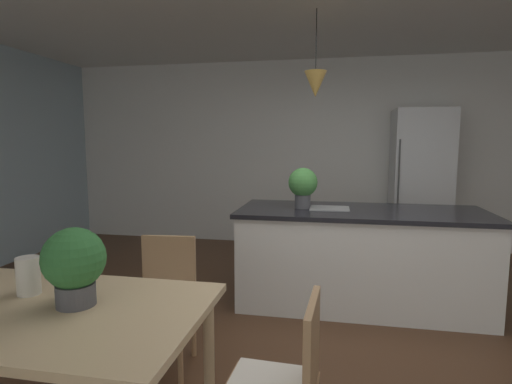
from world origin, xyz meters
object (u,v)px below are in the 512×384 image
kitchen_island (360,256)px  potted_plant_on_table (74,263)px  dining_table (7,316)px  refrigerator (420,184)px  chair_far_right (164,297)px  vase_on_dining_table (28,276)px  potted_plant_on_island (303,185)px

kitchen_island → potted_plant_on_table: size_ratio=5.94×
dining_table → refrigerator: refrigerator is taller
chair_far_right → potted_plant_on_table: size_ratio=2.30×
refrigerator → potted_plant_on_table: refrigerator is taller
potted_plant_on_table → dining_table: bearing=-171.8°
dining_table → chair_far_right: 0.97m
kitchen_island → vase_on_dining_table: size_ratio=11.57×
chair_far_right → dining_table: bearing=-117.0°
potted_plant_on_island → vase_on_dining_table: 2.41m
dining_table → potted_plant_on_table: bearing=8.2°
refrigerator → potted_plant_on_table: (-2.31, -3.98, -0.02)m
potted_plant_on_island → kitchen_island: bearing=0.0°
chair_far_right → refrigerator: bearing=55.0°
kitchen_island → potted_plant_on_table: potted_plant_on_table is taller
vase_on_dining_table → kitchen_island: bearing=49.0°
kitchen_island → potted_plant_on_island: bearing=180.0°
potted_plant_on_table → potted_plant_on_island: bearing=66.8°
dining_table → refrigerator: size_ratio=1.00×
potted_plant_on_island → potted_plant_on_table: size_ratio=1.01×
potted_plant_on_table → vase_on_dining_table: (-0.33, 0.08, -0.11)m
dining_table → refrigerator: (2.66, 4.03, 0.30)m
refrigerator → potted_plant_on_island: (-1.40, -1.85, 0.15)m
dining_table → refrigerator: bearing=56.6°
dining_table → chair_far_right: size_ratio=2.24×
kitchen_island → potted_plant_on_table: (-1.45, -2.13, 0.49)m
chair_far_right → potted_plant_on_table: 0.93m
kitchen_island → vase_on_dining_table: vase_on_dining_table is taller
potted_plant_on_island → potted_plant_on_table: bearing=-113.2°
chair_far_right → vase_on_dining_table: (-0.42, -0.72, 0.36)m
dining_table → chair_far_right: chair_far_right is taller
refrigerator → chair_far_right: bearing=-125.0°
vase_on_dining_table → potted_plant_on_table: bearing=-14.3°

